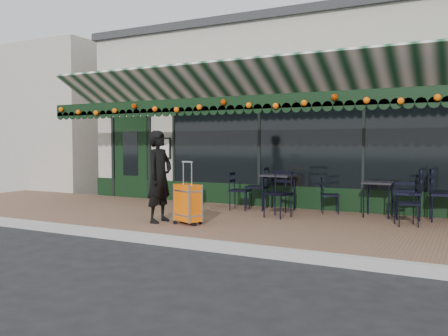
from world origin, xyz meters
The scene contains 16 objects.
ground centered at (0.00, 0.00, 0.00)m, with size 80.00×80.00×0.00m, color black.
sidewalk centered at (0.00, 2.00, 0.07)m, with size 18.00×4.00×0.15m, color brown.
curb centered at (0.00, -0.08, 0.07)m, with size 18.00×0.16×0.15m, color #9E9E99.
restaurant_building centered at (0.00, 7.84, 2.27)m, with size 12.00×9.60×4.50m.
neighbor_building_left centered at (-13.00, 8.00, 2.40)m, with size 12.00×8.00×4.80m, color #B2A99C.
woman centered at (-1.72, 0.97, 1.01)m, with size 0.62×0.41×1.71m, color black.
suitcase centered at (-1.13, 1.00, 0.53)m, with size 0.57×0.45×1.14m.
cafe_table_a centered at (1.79, 3.53, 0.79)m, with size 0.57×0.57×0.71m.
cafe_table_b centered at (-0.30, 3.43, 0.87)m, with size 0.65×0.65×0.80m.
chair_a_left centered at (2.36, 3.48, 0.65)m, with size 0.50×0.50×0.99m, color black, non-canonical shape.
chair_a_right centered at (2.98, 3.51, 0.65)m, with size 0.50×0.50×1.01m, color black, non-canonical shape.
chair_a_front centered at (2.42, 2.69, 0.54)m, with size 0.39×0.39×0.79m, color black, non-canonical shape.
chair_b_left centered at (-0.87, 3.54, 0.63)m, with size 0.48×0.48×0.96m, color black, non-canonical shape.
chair_b_right centered at (0.81, 3.53, 0.53)m, with size 0.38×0.38×0.77m, color black, non-canonical shape.
chair_b_front centered at (0.03, 2.51, 0.62)m, with size 0.47×0.47×0.94m, color black, non-canonical shape.
chair_solo centered at (-1.10, 3.12, 0.57)m, with size 0.42×0.42×0.85m, color black, non-canonical shape.
Camera 1 is at (3.44, -6.28, 1.63)m, focal length 38.00 mm.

